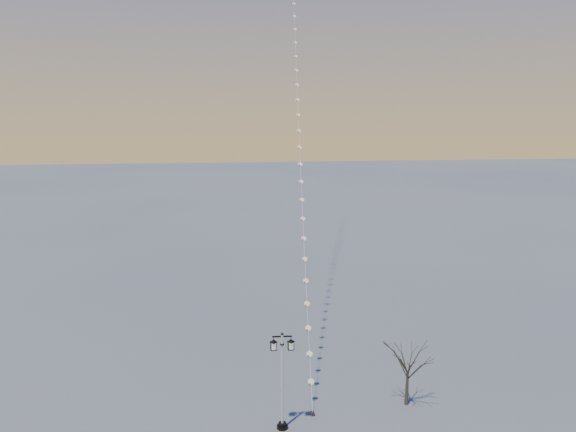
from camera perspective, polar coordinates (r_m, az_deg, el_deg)
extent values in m
plane|color=#5C5F5D|center=(28.97, -0.41, -21.20)|extent=(300.00, 300.00, 0.00)
cylinder|color=black|center=(28.96, -0.59, -21.03)|extent=(0.55, 0.55, 0.16)
cylinder|color=black|center=(28.88, -0.59, -20.78)|extent=(0.40, 0.40, 0.14)
cylinder|color=beige|center=(27.71, -0.60, -16.55)|extent=(0.13, 0.13, 4.66)
cylinder|color=black|center=(26.94, -0.61, -13.17)|extent=(0.20, 0.20, 0.06)
cube|color=black|center=(26.78, -0.61, -12.39)|extent=(0.94, 0.12, 0.06)
sphere|color=black|center=(26.74, -0.61, -12.16)|extent=(0.14, 0.14, 0.14)
pyramid|color=black|center=(26.82, -1.52, -12.70)|extent=(0.44, 0.44, 0.14)
cube|color=beige|center=(26.95, -1.52, -13.30)|extent=(0.26, 0.26, 0.34)
cube|color=black|center=(27.02, -1.52, -13.67)|extent=(0.30, 0.30, 0.04)
pyramid|color=black|center=(26.86, 0.30, -12.66)|extent=(0.44, 0.44, 0.14)
cube|color=beige|center=(26.99, 0.30, -13.26)|extent=(0.26, 0.26, 0.34)
cube|color=black|center=(27.06, 0.30, -13.63)|extent=(0.30, 0.30, 0.04)
cone|color=#372F20|center=(31.14, 12.24, -17.05)|extent=(0.22, 0.22, 1.87)
cylinder|color=#311E1D|center=(29.98, 2.57, -19.78)|extent=(0.22, 0.22, 0.22)
cylinder|color=black|center=(29.96, 2.57, -19.74)|extent=(0.03, 0.03, 0.27)
cone|color=red|center=(47.77, 0.94, 16.15)|extent=(0.09, 0.09, 0.30)
cylinder|color=white|center=(29.71, 2.58, -18.88)|extent=(0.02, 0.02, 0.87)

